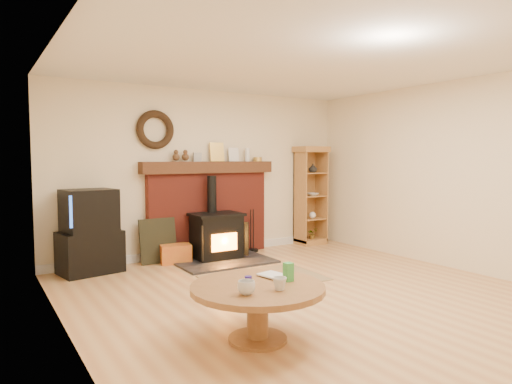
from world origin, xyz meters
TOP-DOWN VIEW (x-y plane):
  - ground at (0.00, 0.00)m, footprint 5.50×5.50m
  - room_shell at (-0.02, 0.09)m, footprint 5.02×5.52m
  - chimney_breast at (0.00, 2.67)m, footprint 2.20×0.22m
  - wood_stove at (-0.05, 2.27)m, footprint 1.40×1.00m
  - area_rug at (-0.04, 1.00)m, footprint 1.50×1.06m
  - tv_unit at (-1.86, 2.47)m, footprint 0.85×0.66m
  - curio_cabinet at (1.94, 2.55)m, footprint 0.56×0.40m
  - firelog_box at (-0.67, 2.40)m, footprint 0.48×0.36m
  - leaning_painting at (-0.88, 2.55)m, footprint 0.55×0.15m
  - fire_tools at (0.72, 2.50)m, footprint 0.16×0.16m
  - coffee_table at (-1.17, -0.65)m, footprint 1.13×1.13m

SIDE VIEW (x-z plane):
  - ground at x=0.00m, z-range 0.00..0.00m
  - area_rug at x=-0.04m, z-range 0.00..0.01m
  - fire_tools at x=0.72m, z-range -0.24..0.46m
  - firelog_box at x=-0.67m, z-range 0.00..0.27m
  - leaning_painting at x=-0.88m, z-range 0.00..0.65m
  - wood_stove at x=-0.05m, z-range -0.29..0.97m
  - coffee_table at x=-1.17m, z-range 0.07..0.71m
  - tv_unit at x=-1.86m, z-range -0.02..1.10m
  - chimney_breast at x=0.00m, z-range -0.09..1.69m
  - curio_cabinet at x=1.94m, z-range 0.00..1.74m
  - room_shell at x=-0.02m, z-range 0.41..3.02m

